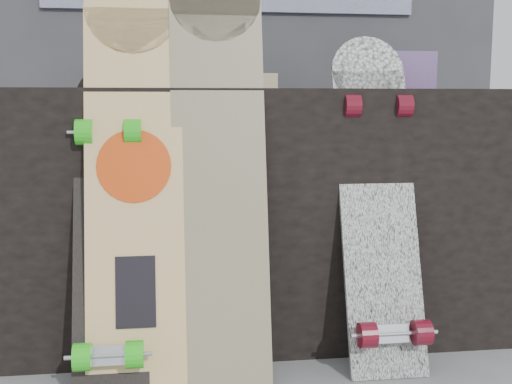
{
  "coord_description": "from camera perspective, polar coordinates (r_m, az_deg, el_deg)",
  "views": [
    {
      "loc": [
        -0.28,
        -1.59,
        0.76
      ],
      "look_at": [
        -0.04,
        0.2,
        0.51
      ],
      "focal_mm": 45.0,
      "sensor_mm": 36.0,
      "label": 1
    }
  ],
  "objects": [
    {
      "name": "vendor_table",
      "position": [
        2.13,
        -0.04,
        -1.77
      ],
      "size": [
        1.6,
        0.6,
        0.8
      ],
      "primitive_type": "cube",
      "color": "black",
      "rests_on": "ground"
    },
    {
      "name": "booth",
      "position": [
        2.97,
        -2.32,
        14.53
      ],
      "size": [
        2.4,
        0.22,
        2.2
      ],
      "color": "#38383D",
      "rests_on": "ground"
    },
    {
      "name": "merch_box_purple",
      "position": [
        2.12,
        -12.01,
        10.2
      ],
      "size": [
        0.18,
        0.12,
        0.1
      ],
      "primitive_type": "cube",
      "color": "#453266",
      "rests_on": "vendor_table"
    },
    {
      "name": "merch_box_small",
      "position": [
        2.17,
        13.34,
        10.37
      ],
      "size": [
        0.14,
        0.14,
        0.12
      ],
      "primitive_type": "cube",
      "color": "#453266",
      "rests_on": "vendor_table"
    },
    {
      "name": "merch_box_flat",
      "position": [
        2.25,
        -1.06,
        9.71
      ],
      "size": [
        0.22,
        0.1,
        0.06
      ],
      "primitive_type": "cube",
      "color": "#D1B78C",
      "rests_on": "vendor_table"
    },
    {
      "name": "longboard_geisha",
      "position": [
        1.76,
        -10.79,
        2.79
      ],
      "size": [
        0.26,
        0.29,
        1.15
      ],
      "rotation": [
        -0.23,
        0.0,
        0.0
      ],
      "color": "#C8B786",
      "rests_on": "ground"
    },
    {
      "name": "longboard_celtic",
      "position": [
        1.77,
        -3.33,
        3.63
      ],
      "size": [
        0.26,
        0.28,
        1.18
      ],
      "rotation": [
        -0.22,
        0.0,
        0.0
      ],
      "color": "beige",
      "rests_on": "ground"
    },
    {
      "name": "longboard_cascadia",
      "position": [
        1.88,
        10.82,
        -0.3
      ],
      "size": [
        0.22,
        0.37,
        0.96
      ],
      "rotation": [
        -0.31,
        0.0,
        0.0
      ],
      "color": "white",
      "rests_on": "ground"
    },
    {
      "name": "skateboard_dark",
      "position": [
        1.77,
        -12.82,
        -2.52
      ],
      "size": [
        0.2,
        0.37,
        0.87
      ],
      "rotation": [
        -0.34,
        0.0,
        0.0
      ],
      "color": "black",
      "rests_on": "ground"
    }
  ]
}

